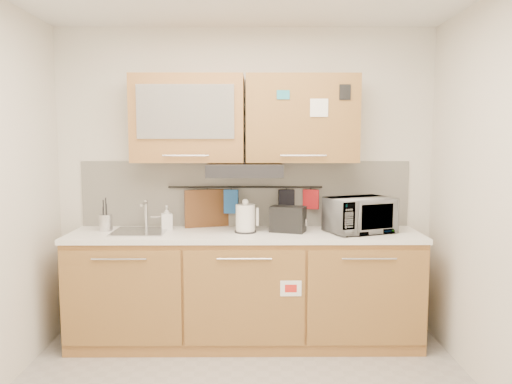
{
  "coord_description": "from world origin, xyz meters",
  "views": [
    {
      "loc": [
        0.07,
        -2.77,
        1.67
      ],
      "look_at": [
        0.09,
        1.05,
        1.26
      ],
      "focal_mm": 35.0,
      "sensor_mm": 36.0,
      "label": 1
    }
  ],
  "objects": [
    {
      "name": "dark_pouch",
      "position": [
        0.35,
        1.44,
        1.13
      ],
      "size": [
        0.14,
        0.06,
        0.21
      ],
      "primitive_type": "cube",
      "rotation": [
        0.0,
        0.0,
        0.19
      ],
      "color": "black",
      "rests_on": "utensil_rail"
    },
    {
      "name": "soap_bottle",
      "position": [
        -0.65,
        1.32,
        1.02
      ],
      "size": [
        0.11,
        0.11,
        0.2
      ],
      "primitive_type": "imported",
      "rotation": [
        0.0,
        0.0,
        0.23
      ],
      "color": "#999999",
      "rests_on": "countertop"
    },
    {
      "name": "oven_mitt",
      "position": [
        -0.12,
        1.44,
        1.14
      ],
      "size": [
        0.12,
        0.05,
        0.2
      ],
      "primitive_type": "cube",
      "rotation": [
        0.0,
        0.0,
        -0.15
      ],
      "color": "#215397",
      "rests_on": "utensil_rail"
    },
    {
      "name": "wall_back",
      "position": [
        0.0,
        1.5,
        1.3
      ],
      "size": [
        3.2,
        0.0,
        3.2
      ],
      "primitive_type": "plane",
      "rotation": [
        1.57,
        0.0,
        0.0
      ],
      "color": "silver",
      "rests_on": "ground"
    },
    {
      "name": "upper_cabinets",
      "position": [
        -0.0,
        1.32,
        1.83
      ],
      "size": [
        1.82,
        0.37,
        0.7
      ],
      "color": "#AA733C",
      "rests_on": "wall_back"
    },
    {
      "name": "base_cabinet",
      "position": [
        0.0,
        1.19,
        0.41
      ],
      "size": [
        2.8,
        0.64,
        0.88
      ],
      "color": "#AA733C",
      "rests_on": "floor"
    },
    {
      "name": "sink",
      "position": [
        -0.85,
        1.21,
        0.92
      ],
      "size": [
        0.42,
        0.4,
        0.26
      ],
      "color": "silver",
      "rests_on": "countertop"
    },
    {
      "name": "utensil_crock",
      "position": [
        -1.14,
        1.25,
        0.99
      ],
      "size": [
        0.14,
        0.14,
        0.27
      ],
      "rotation": [
        0.0,
        0.0,
        -0.41
      ],
      "color": "silver",
      "rests_on": "countertop"
    },
    {
      "name": "cutting_board",
      "position": [
        -0.32,
        1.44,
        1.0
      ],
      "size": [
        0.38,
        0.15,
        0.48
      ],
      "primitive_type": "cube",
      "rotation": [
        0.0,
        0.0,
        0.31
      ],
      "color": "brown",
      "rests_on": "utensil_rail"
    },
    {
      "name": "utensil_rail",
      "position": [
        0.0,
        1.45,
        1.26
      ],
      "size": [
        1.3,
        0.02,
        0.02
      ],
      "primitive_type": "cylinder",
      "rotation": [
        0.0,
        1.57,
        0.0
      ],
      "color": "black",
      "rests_on": "backsplash"
    },
    {
      "name": "microwave",
      "position": [
        0.92,
        1.18,
        1.06
      ],
      "size": [
        0.6,
        0.51,
        0.28
      ],
      "primitive_type": "imported",
      "rotation": [
        0.0,
        0.0,
        0.38
      ],
      "color": "#999999",
      "rests_on": "countertop"
    },
    {
      "name": "countertop",
      "position": [
        0.0,
        1.19,
        0.9
      ],
      "size": [
        2.82,
        0.62,
        0.04
      ],
      "primitive_type": "cube",
      "color": "white",
      "rests_on": "base_cabinet"
    },
    {
      "name": "range_hood",
      "position": [
        0.0,
        1.25,
        1.42
      ],
      "size": [
        0.6,
        0.46,
        0.1
      ],
      "primitive_type": "cube",
      "color": "black",
      "rests_on": "upper_cabinets"
    },
    {
      "name": "backsplash",
      "position": [
        0.0,
        1.49,
        1.2
      ],
      "size": [
        2.8,
        0.02,
        0.56
      ],
      "primitive_type": "cube",
      "color": "silver",
      "rests_on": "countertop"
    },
    {
      "name": "pot_holder",
      "position": [
        0.56,
        1.44,
        1.16
      ],
      "size": [
        0.13,
        0.06,
        0.17
      ],
      "primitive_type": "cube",
      "rotation": [
        0.0,
        0.0,
        -0.3
      ],
      "color": "#AC171C",
      "rests_on": "utensil_rail"
    },
    {
      "name": "toaster",
      "position": [
        0.35,
        1.21,
        1.03
      ],
      "size": [
        0.31,
        0.24,
        0.21
      ],
      "rotation": [
        0.0,
        0.0,
        -0.33
      ],
      "color": "black",
      "rests_on": "countertop"
    },
    {
      "name": "kettle",
      "position": [
        0.01,
        1.19,
        1.03
      ],
      "size": [
        0.2,
        0.19,
        0.27
      ],
      "rotation": [
        0.0,
        0.0,
        0.32
      ],
      "color": "silver",
      "rests_on": "countertop"
    }
  ]
}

